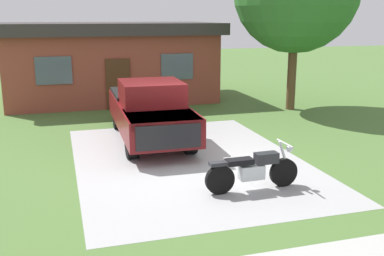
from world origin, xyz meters
The scene contains 5 objects.
ground_plane centered at (0.00, 0.00, 0.00)m, with size 80.00×80.00×0.00m, color #4C7034.
driveway_pad centered at (0.00, 0.00, 0.00)m, with size 5.94×8.36×0.01m, color #A5A5A5.
motorcycle centered at (0.80, -2.48, 0.47)m, with size 2.21×0.70×1.09m.
pickup_truck centered at (-0.56, 2.45, 0.95)m, with size 2.13×5.67×1.90m.
neighbor_house centered at (-0.86, 10.00, 1.79)m, with size 9.60×5.60×3.50m.
Camera 1 is at (-3.22, -11.25, 3.80)m, focal length 42.46 mm.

